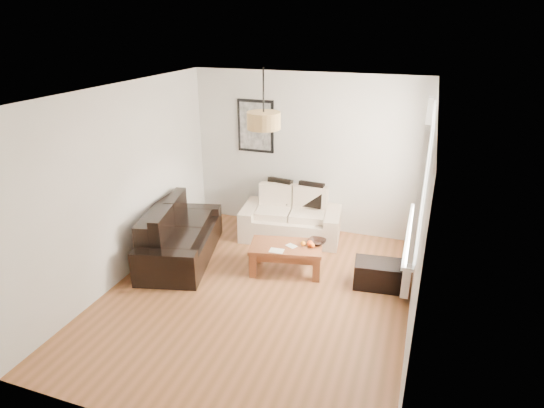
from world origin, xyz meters
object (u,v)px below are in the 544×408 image
(loveseat_cream, at_px, (291,215))
(ottoman, at_px, (378,274))
(sofa_leather, at_px, (181,234))
(coffee_table, at_px, (286,258))

(loveseat_cream, xyz_separation_m, ottoman, (1.53, -1.04, -0.22))
(loveseat_cream, xyz_separation_m, sofa_leather, (-1.35, -1.20, -0.00))
(loveseat_cream, relative_size, sofa_leather, 0.88)
(loveseat_cream, height_order, sofa_leather, loveseat_cream)
(loveseat_cream, bearing_deg, sofa_leather, -145.50)
(sofa_leather, distance_m, coffee_table, 1.62)
(coffee_table, bearing_deg, ottoman, 1.52)
(ottoman, bearing_deg, coffee_table, -178.48)
(sofa_leather, xyz_separation_m, coffee_table, (1.60, 0.13, -0.19))
(sofa_leather, distance_m, ottoman, 2.89)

